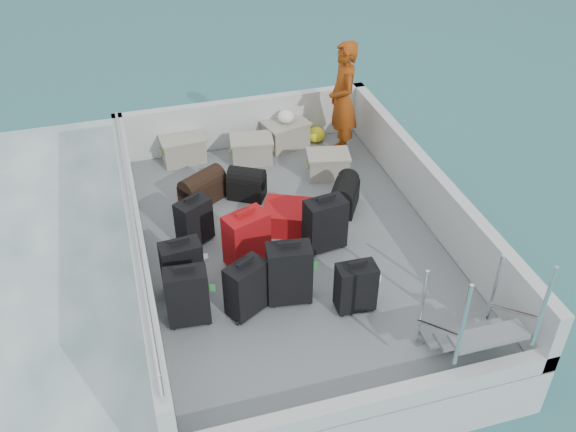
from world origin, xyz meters
name	(u,v)px	position (x,y,z in m)	size (l,w,h in m)	color
ground	(292,283)	(0.00, 0.00, 0.00)	(160.00, 160.00, 0.00)	#195058
ferry_hull	(292,264)	(0.00, 0.00, 0.30)	(3.60, 5.00, 0.60)	silver
deck	(292,244)	(0.00, 0.00, 0.61)	(3.30, 4.70, 0.02)	slate
deck_fittings	(331,229)	(0.35, -0.32, 0.99)	(3.60, 5.00, 0.90)	silver
suitcase_0	(188,297)	(-1.34, -0.91, 0.94)	(0.42, 0.24, 0.65)	black
suitcase_1	(182,268)	(-1.33, -0.46, 0.93)	(0.42, 0.24, 0.63)	black
suitcase_2	(194,222)	(-1.07, 0.35, 0.90)	(0.39, 0.23, 0.57)	black
suitcase_3	(289,274)	(-0.30, -0.89, 0.96)	(0.45, 0.26, 0.69)	black
suitcase_4	(246,289)	(-0.76, -0.94, 0.92)	(0.41, 0.24, 0.61)	black
suitcase_5	(247,240)	(-0.58, -0.19, 0.94)	(0.47, 0.28, 0.65)	#A60F0C
suitcase_6	(356,288)	(0.31, -1.20, 0.90)	(0.40, 0.23, 0.55)	black
suitcase_7	(325,225)	(0.33, -0.17, 0.94)	(0.46, 0.26, 0.64)	black
suitcase_8	(295,218)	(0.12, 0.27, 0.77)	(0.50, 0.76, 0.30)	#A60F0C
duffel_0	(203,190)	(-0.84, 1.15, 0.78)	(0.58, 0.30, 0.32)	black
duffel_1	(247,186)	(-0.28, 1.09, 0.78)	(0.45, 0.30, 0.32)	black
duffel_2	(344,197)	(0.82, 0.50, 0.78)	(0.53, 0.30, 0.32)	black
crate_0	(183,150)	(-0.92, 2.20, 0.79)	(0.57, 0.39, 0.34)	#A3A18E
crate_1	(252,150)	(-0.01, 1.93, 0.78)	(0.54, 0.37, 0.33)	#A3A18E
crate_2	(286,135)	(0.56, 2.20, 0.79)	(0.58, 0.40, 0.35)	#A3A18E
crate_3	(328,166)	(0.87, 1.26, 0.78)	(0.52, 0.36, 0.31)	#A3A18E
yellow_bag	(316,135)	(1.01, 2.20, 0.73)	(0.28, 0.26, 0.22)	yellow
white_bag	(286,118)	(0.56, 2.20, 1.06)	(0.24, 0.24, 0.18)	white
passenger	(343,100)	(1.23, 1.78, 1.44)	(0.61, 0.39, 1.64)	#C85212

